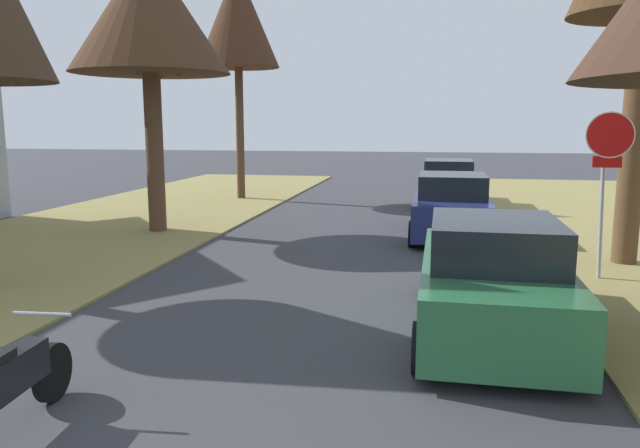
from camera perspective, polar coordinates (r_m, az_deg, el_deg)
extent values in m
cylinder|color=#9EA0A5|center=(11.93, 25.06, 0.72)|extent=(0.07, 0.33, 2.24)
cylinder|color=white|center=(11.65, 25.76, 7.60)|extent=(0.81, 0.16, 0.80)
cylinder|color=red|center=(11.65, 25.76, 7.60)|extent=(0.77, 0.17, 0.76)
cube|color=red|center=(11.72, 25.53, 5.32)|extent=(0.48, 0.08, 0.20)
cylinder|color=brown|center=(13.29, 27.53, 6.84)|extent=(0.48, 0.48, 4.76)
cylinder|color=brown|center=(16.06, -15.36, 6.45)|extent=(0.44, 0.44, 3.99)
cone|color=#452C1C|center=(16.27, -15.93, 18.85)|extent=(3.96, 3.96, 3.02)
cylinder|color=brown|center=(16.39, -14.14, 16.00)|extent=(1.06, 0.88, 1.52)
cylinder|color=brown|center=(16.41, -16.27, 15.32)|extent=(0.63, 0.74, 1.17)
cylinder|color=brown|center=(15.79, -14.58, 16.32)|extent=(0.64, 1.14, 1.56)
cylinder|color=#523524|center=(22.67, -7.58, 8.47)|extent=(0.29, 0.29, 4.77)
cone|color=#412719|center=(22.98, -7.81, 18.86)|extent=(2.97, 2.97, 3.53)
cylinder|color=#523524|center=(22.83, -8.74, 15.83)|extent=(0.35, 0.88, 1.18)
cylinder|color=#523524|center=(23.19, -7.07, 15.88)|extent=(1.01, 0.43, 1.28)
cube|color=#28663D|center=(8.53, 15.86, -5.89)|extent=(1.88, 4.43, 0.85)
cube|color=black|center=(8.16, 16.20, -1.51)|extent=(1.63, 2.05, 0.56)
cylinder|color=black|center=(10.17, 10.17, -4.90)|extent=(0.21, 0.60, 0.60)
cylinder|color=black|center=(10.29, 19.94, -5.15)|extent=(0.21, 0.60, 0.60)
cylinder|color=black|center=(7.01, 9.55, -11.51)|extent=(0.21, 0.60, 0.60)
cylinder|color=black|center=(7.19, 23.84, -11.68)|extent=(0.21, 0.60, 0.60)
cube|color=navy|center=(15.53, 12.32, 1.08)|extent=(1.88, 4.43, 0.85)
cube|color=black|center=(15.23, 12.43, 3.59)|extent=(1.63, 2.05, 0.56)
cylinder|color=black|center=(17.21, 9.31, 1.00)|extent=(0.21, 0.60, 0.60)
cylinder|color=black|center=(17.24, 15.10, 0.81)|extent=(0.21, 0.60, 0.60)
cylinder|color=black|center=(13.95, 8.81, -0.95)|extent=(0.21, 0.60, 0.60)
cylinder|color=black|center=(13.99, 15.94, -1.18)|extent=(0.21, 0.60, 0.60)
cube|color=tan|center=(21.52, 12.00, 3.38)|extent=(1.88, 4.43, 0.85)
cube|color=black|center=(21.24, 12.07, 5.21)|extent=(1.63, 2.05, 0.56)
cylinder|color=black|center=(23.20, 9.79, 3.15)|extent=(0.21, 0.60, 0.60)
cylinder|color=black|center=(23.22, 14.09, 3.01)|extent=(0.21, 0.60, 0.60)
cylinder|color=black|center=(19.92, 9.51, 2.14)|extent=(0.21, 0.60, 0.60)
cylinder|color=black|center=(19.95, 14.51, 1.98)|extent=(0.21, 0.60, 0.60)
cylinder|color=black|center=(6.86, -23.99, -12.71)|extent=(0.14, 0.61, 0.60)
cube|color=black|center=(6.20, -27.59, -12.60)|extent=(0.31, 1.03, 0.36)
cylinder|color=#9EA0A5|center=(6.57, -24.81, -7.74)|extent=(0.60, 0.08, 0.04)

